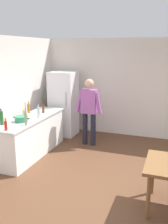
{
  "coord_description": "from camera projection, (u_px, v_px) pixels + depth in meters",
  "views": [
    {
      "loc": [
        1.03,
        -4.0,
        2.41
      ],
      "look_at": [
        -0.79,
        1.03,
        1.07
      ],
      "focal_mm": 40.56,
      "sensor_mm": 36.0,
      "label": 1
    }
  ],
  "objects": [
    {
      "name": "cooking_pot",
      "position": [
        21.0,
        119.0,
        5.39
      ],
      "size": [
        0.4,
        0.28,
        0.12
      ],
      "color": "#2D845B",
      "rests_on": "kitchen_counter"
    },
    {
      "name": "kitchen_counter",
      "position": [
        32.0,
        136.0,
        5.85
      ],
      "size": [
        0.64,
        2.2,
        0.9
      ],
      "color": "white",
      "rests_on": "ground_plane"
    },
    {
      "name": "utensil_jar",
      "position": [
        25.0,
        113.0,
        5.84
      ],
      "size": [
        0.11,
        0.11,
        0.32
      ],
      "color": "tan",
      "rests_on": "kitchen_counter"
    },
    {
      "name": "bottle_oil_amber",
      "position": [
        29.0,
        108.0,
        6.11
      ],
      "size": [
        0.06,
        0.06,
        0.28
      ],
      "color": "#996619",
      "rests_on": "kitchen_counter"
    },
    {
      "name": "bottle_beer_brown",
      "position": [
        43.0,
        109.0,
        6.12
      ],
      "size": [
        0.06,
        0.06,
        0.26
      ],
      "color": "#5B3314",
      "rests_on": "kitchen_counter"
    },
    {
      "name": "refrigerator",
      "position": [
        64.0,
        104.0,
        7.17
      ],
      "size": [
        0.7,
        0.67,
        1.8
      ],
      "color": "white",
      "rests_on": "ground_plane"
    },
    {
      "name": "ground_plane",
      "position": [
        106.0,
        186.0,
        4.57
      ],
      "size": [
        14.0,
        14.0,
        0.0
      ],
      "primitive_type": "plane",
      "color": "brown"
    },
    {
      "name": "wall_back",
      "position": [
        135.0,
        88.0,
        6.98
      ],
      "size": [
        6.4,
        0.12,
        2.7
      ],
      "primitive_type": "cube",
      "color": "silver",
      "rests_on": "ground_plane"
    },
    {
      "name": "bottle_vinegar_tall",
      "position": [
        26.0,
        119.0,
        5.12
      ],
      "size": [
        0.06,
        0.06,
        0.32
      ],
      "color": "gray",
      "rests_on": "kitchen_counter"
    },
    {
      "name": "bottle_wine_green",
      "position": [
        1.0,
        118.0,
        5.14
      ],
      "size": [
        0.08,
        0.08,
        0.34
      ],
      "color": "#1E5123",
      "rests_on": "kitchen_counter"
    },
    {
      "name": "bottle_sauce_red",
      "position": [
        6.0,
        125.0,
        4.8
      ],
      "size": [
        0.06,
        0.06,
        0.24
      ],
      "color": "#B22319",
      "rests_on": "kitchen_counter"
    },
    {
      "name": "person",
      "position": [
        89.0,
        108.0,
        6.33
      ],
      "size": [
        0.7,
        0.22,
        1.7
      ],
      "color": "#1E1E2D",
      "rests_on": "ground_plane"
    },
    {
      "name": "bottle_water_clear",
      "position": [
        39.0,
        112.0,
        5.68
      ],
      "size": [
        0.07,
        0.07,
        0.3
      ],
      "color": "silver",
      "rests_on": "kitchen_counter"
    }
  ]
}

